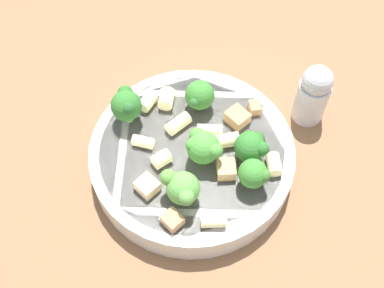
% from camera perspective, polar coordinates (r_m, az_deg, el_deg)
% --- Properties ---
extents(ground_plane, '(2.00, 2.00, 0.00)m').
position_cam_1_polar(ground_plane, '(0.59, 0.00, -2.48)').
color(ground_plane, brown).
extents(pasta_bowl, '(0.24, 0.24, 0.04)m').
position_cam_1_polar(pasta_bowl, '(0.57, 0.00, -1.38)').
color(pasta_bowl, silver).
rests_on(pasta_bowl, ground_plane).
extents(broccoli_floret_0, '(0.04, 0.04, 0.04)m').
position_cam_1_polar(broccoli_floret_0, '(0.50, -1.16, -5.26)').
color(broccoli_floret_0, '#84AD60').
rests_on(broccoli_floret_0, pasta_bowl).
extents(broccoli_floret_1, '(0.04, 0.04, 0.04)m').
position_cam_1_polar(broccoli_floret_1, '(0.57, 0.84, 5.82)').
color(broccoli_floret_1, '#93B766').
rests_on(broccoli_floret_1, pasta_bowl).
extents(broccoli_floret_2, '(0.03, 0.03, 0.04)m').
position_cam_1_polar(broccoli_floret_2, '(0.51, 7.40, -3.57)').
color(broccoli_floret_2, '#93B766').
rests_on(broccoli_floret_2, pasta_bowl).
extents(broccoli_floret_3, '(0.04, 0.04, 0.04)m').
position_cam_1_polar(broccoli_floret_3, '(0.53, 7.03, -0.24)').
color(broccoli_floret_3, '#84AD60').
rests_on(broccoli_floret_3, pasta_bowl).
extents(broccoli_floret_4, '(0.04, 0.04, 0.04)m').
position_cam_1_polar(broccoli_floret_4, '(0.52, 1.31, -0.31)').
color(broccoli_floret_4, '#9EC175').
rests_on(broccoli_floret_4, pasta_bowl).
extents(broccoli_floret_5, '(0.04, 0.04, 0.05)m').
position_cam_1_polar(broccoli_floret_5, '(0.56, -7.80, 4.67)').
color(broccoli_floret_5, '#9EC175').
rests_on(broccoli_floret_5, pasta_bowl).
extents(rigatoni_0, '(0.02, 0.03, 0.01)m').
position_cam_1_polar(rigatoni_0, '(0.50, 2.54, -9.12)').
color(rigatoni_0, beige).
rests_on(rigatoni_0, pasta_bowl).
extents(rigatoni_1, '(0.03, 0.02, 0.02)m').
position_cam_1_polar(rigatoni_1, '(0.58, -3.04, 5.40)').
color(rigatoni_1, beige).
rests_on(rigatoni_1, pasta_bowl).
extents(rigatoni_2, '(0.02, 0.03, 0.01)m').
position_cam_1_polar(rigatoni_2, '(0.55, -5.83, 0.26)').
color(rigatoni_2, beige).
rests_on(rigatoni_2, pasta_bowl).
extents(rigatoni_3, '(0.03, 0.02, 0.02)m').
position_cam_1_polar(rigatoni_3, '(0.54, 9.69, -2.39)').
color(rigatoni_3, beige).
rests_on(rigatoni_3, pasta_bowl).
extents(rigatoni_4, '(0.03, 0.02, 0.02)m').
position_cam_1_polar(rigatoni_4, '(0.54, -3.65, -1.77)').
color(rigatoni_4, beige).
rests_on(rigatoni_4, pasta_bowl).
extents(rigatoni_5, '(0.02, 0.03, 0.01)m').
position_cam_1_polar(rigatoni_5, '(0.56, 2.13, 1.65)').
color(rigatoni_5, beige).
rests_on(rigatoni_5, pasta_bowl).
extents(rigatoni_6, '(0.03, 0.03, 0.02)m').
position_cam_1_polar(rigatoni_6, '(0.56, -1.64, 2.44)').
color(rigatoni_6, beige).
rests_on(rigatoni_6, pasta_bowl).
extents(rigatoni_7, '(0.03, 0.03, 0.02)m').
position_cam_1_polar(rigatoni_7, '(0.55, 4.05, 0.42)').
color(rigatoni_7, beige).
rests_on(rigatoni_7, pasta_bowl).
extents(rigatoni_8, '(0.02, 0.02, 0.02)m').
position_cam_1_polar(rigatoni_8, '(0.58, -5.31, 5.02)').
color(rigatoni_8, beige).
rests_on(rigatoni_8, pasta_bowl).
extents(chicken_chunk_0, '(0.03, 0.03, 0.01)m').
position_cam_1_polar(chicken_chunk_0, '(0.53, 4.08, -2.99)').
color(chicken_chunk_0, tan).
rests_on(chicken_chunk_0, pasta_bowl).
extents(chicken_chunk_1, '(0.03, 0.03, 0.02)m').
position_cam_1_polar(chicken_chunk_1, '(0.57, 5.39, 3.16)').
color(chicken_chunk_1, '#A87A4C').
rests_on(chicken_chunk_1, pasta_bowl).
extents(chicken_chunk_2, '(0.02, 0.02, 0.01)m').
position_cam_1_polar(chicken_chunk_2, '(0.58, 7.42, 4.30)').
color(chicken_chunk_2, '#A87A4C').
rests_on(chicken_chunk_2, pasta_bowl).
extents(chicken_chunk_3, '(0.03, 0.03, 0.01)m').
position_cam_1_polar(chicken_chunk_3, '(0.52, -5.33, -4.99)').
color(chicken_chunk_3, tan).
rests_on(chicken_chunk_3, pasta_bowl).
extents(chicken_chunk_4, '(0.02, 0.03, 0.01)m').
position_cam_1_polar(chicken_chunk_4, '(0.51, -2.34, -8.99)').
color(chicken_chunk_4, '#A87A4C').
rests_on(chicken_chunk_4, pasta_bowl).
extents(pepper_shaker, '(0.04, 0.04, 0.09)m').
position_cam_1_polar(pepper_shaker, '(0.61, 14.17, 5.78)').
color(pepper_shaker, silver).
rests_on(pepper_shaker, ground_plane).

